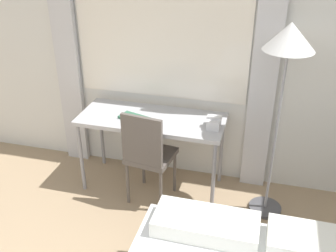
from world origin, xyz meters
name	(u,v)px	position (x,y,z in m)	size (l,w,h in m)	color
wall_back_with_window	(197,49)	(-0.05, 2.99, 1.35)	(5.37, 0.13, 2.70)	silver
desk	(152,123)	(-0.39, 2.63, 0.71)	(1.37, 0.57, 0.77)	#B2B2B7
desk_chair	(148,152)	(-0.35, 2.37, 0.55)	(0.45, 0.45, 0.96)	#59514C
standing_lamp	(287,54)	(0.74, 2.53, 1.51)	(0.40, 0.40, 1.75)	#4C4C51
telephone	(214,122)	(0.20, 2.59, 0.82)	(0.13, 0.16, 0.11)	silver
book	(134,118)	(-0.54, 2.55, 0.78)	(0.31, 0.22, 0.02)	#33664C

